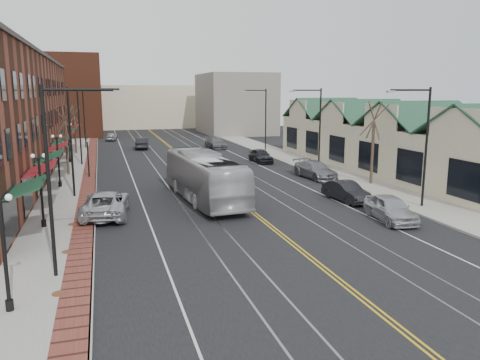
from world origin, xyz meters
TOP-DOWN VIEW (x-y plane):
  - ground at (0.00, 0.00)m, footprint 160.00×160.00m
  - sidewalk_left at (-12.00, 20.00)m, footprint 4.00×120.00m
  - sidewalk_right at (12.00, 20.00)m, footprint 4.00×120.00m
  - building_right at (18.00, 20.00)m, footprint 8.00×36.00m
  - backdrop_left at (-16.00, 70.00)m, footprint 14.00×18.00m
  - backdrop_mid at (0.00, 85.00)m, footprint 22.00×14.00m
  - backdrop_right at (15.00, 65.00)m, footprint 12.00×16.00m
  - streetlight_l_0 at (-11.05, 0.00)m, footprint 3.33×0.25m
  - streetlight_l_1 at (-11.05, 16.00)m, footprint 3.33×0.25m
  - streetlight_l_2 at (-11.05, 32.00)m, footprint 3.33×0.25m
  - streetlight_l_3 at (-11.05, 48.00)m, footprint 3.33×0.25m
  - streetlight_r_0 at (11.05, 6.00)m, footprint 3.33×0.25m
  - streetlight_r_1 at (11.05, 22.00)m, footprint 3.33×0.25m
  - streetlight_r_2 at (11.05, 38.00)m, footprint 3.33×0.25m
  - lamppost_l_0 at (-12.80, -3.00)m, footprint 0.84×0.28m
  - lamppost_l_1 at (-12.80, 8.00)m, footprint 0.84×0.28m
  - lamppost_l_2 at (-12.80, 20.00)m, footprint 0.84×0.28m
  - lamppost_l_3 at (-12.80, 34.00)m, footprint 0.84×0.28m
  - tree_left_near at (-12.50, 26.00)m, footprint 1.78×1.37m
  - tree_left_far at (-12.50, 42.00)m, footprint 1.66×1.28m
  - tree_right_mid at (12.50, 14.00)m, footprint 1.90×1.46m
  - manhole_near at (-11.20, -2.00)m, footprint 0.60×0.60m
  - manhole_mid at (-11.20, 3.00)m, footprint 0.60×0.60m
  - manhole_far at (-11.20, 8.00)m, footprint 0.60×0.60m
  - traffic_signal at (-10.60, 24.00)m, footprint 0.18×0.15m
  - transit_bus at (-2.32, 12.46)m, footprint 3.87×12.57m
  - parked_suv at (-9.30, 9.87)m, footprint 3.36×6.19m
  - parked_car_a at (7.50, 3.81)m, footprint 2.44×4.84m
  - parked_car_b at (7.50, 9.27)m, footprint 1.97×4.50m
  - parked_car_c at (9.30, 18.20)m, footprint 2.74×5.54m
  - parked_car_d at (7.65, 28.73)m, footprint 1.81×4.48m
  - distant_car_left at (-4.02, 45.13)m, footprint 2.18×4.81m
  - distant_car_right at (5.91, 42.93)m, footprint 2.49×5.26m
  - distant_car_far at (-7.78, 57.53)m, footprint 2.09×4.09m

SIDE VIEW (x-z plane):
  - ground at x=0.00m, z-range 0.00..0.00m
  - sidewalk_left at x=-12.00m, z-range 0.00..0.15m
  - sidewalk_right at x=12.00m, z-range 0.00..0.15m
  - manhole_near at x=-11.20m, z-range 0.15..0.17m
  - manhole_mid at x=-11.20m, z-range 0.15..0.17m
  - manhole_far at x=-11.20m, z-range 0.15..0.17m
  - distant_car_far at x=-7.78m, z-range 0.00..1.33m
  - parked_car_b at x=7.50m, z-range 0.00..1.44m
  - distant_car_right at x=5.91m, z-range 0.00..1.48m
  - parked_car_d at x=7.65m, z-range 0.00..1.53m
  - distant_car_left at x=-4.02m, z-range 0.00..1.53m
  - parked_car_c at x=9.30m, z-range 0.00..1.55m
  - parked_car_a at x=7.50m, z-range 0.00..1.58m
  - parked_suv at x=-9.30m, z-range 0.00..1.65m
  - transit_bus at x=-2.32m, z-range 0.00..3.45m
  - lamppost_l_0 at x=-12.80m, z-range 0.07..4.34m
  - lamppost_l_1 at x=-12.80m, z-range 0.07..4.34m
  - lamppost_l_2 at x=-12.80m, z-range 0.07..4.34m
  - lamppost_l_3 at x=-12.80m, z-range 0.07..4.34m
  - building_right at x=18.00m, z-range 0.00..4.60m
  - traffic_signal at x=-10.60m, z-range 0.45..4.25m
  - tree_left_far at x=-12.50m, z-range 0.26..6.29m
  - tree_left_near at x=-12.50m, z-range 0.27..6.75m
  - tree_right_mid at x=12.50m, z-range 0.28..7.22m
  - backdrop_mid at x=0.00m, z-range 0.00..9.00m
  - streetlight_l_0 at x=-11.05m, z-range 1.03..9.03m
  - streetlight_l_1 at x=-11.05m, z-range 1.03..9.03m
  - streetlight_l_2 at x=-11.05m, z-range 1.03..9.03m
  - streetlight_l_3 at x=-11.05m, z-range 1.03..9.03m
  - streetlight_r_0 at x=11.05m, z-range 1.03..9.03m
  - streetlight_r_1 at x=11.05m, z-range 1.03..9.03m
  - streetlight_r_2 at x=11.05m, z-range 1.03..9.03m
  - backdrop_right at x=15.00m, z-range 0.00..11.00m
  - backdrop_left at x=-16.00m, z-range 0.00..14.00m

